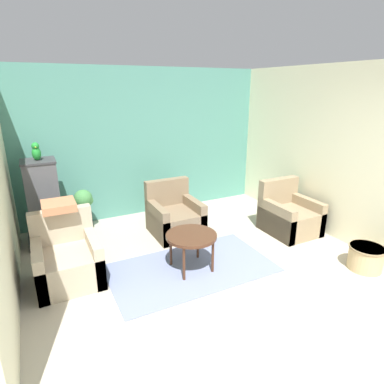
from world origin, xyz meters
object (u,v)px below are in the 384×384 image
(armchair_middle, at_px, (174,217))
(armchair_right, at_px, (289,216))
(parrot, at_px, (36,152))
(coffee_table, at_px, (191,238))
(potted_plant, at_px, (84,205))
(armchair_left, at_px, (68,260))
(wicker_basket, at_px, (366,257))
(birdcage, at_px, (44,204))

(armchair_middle, bearing_deg, armchair_right, -25.33)
(parrot, bearing_deg, coffee_table, -46.71)
(armchair_right, bearing_deg, potted_plant, 152.45)
(armchair_left, xyz_separation_m, potted_plant, (0.44, 1.42, 0.18))
(armchair_left, distance_m, wicker_basket, 3.88)
(armchair_right, relative_size, potted_plant, 1.18)
(armchair_middle, height_order, birdcage, birdcage)
(birdcage, distance_m, parrot, 0.81)
(armchair_right, relative_size, wicker_basket, 1.88)
(parrot, xyz_separation_m, potted_plant, (0.59, 0.16, -0.98))
(armchair_middle, distance_m, birdcage, 2.02)
(armchair_middle, xyz_separation_m, wicker_basket, (1.82, -2.18, -0.10))
(armchair_left, relative_size, armchair_right, 1.00)
(coffee_table, relative_size, birdcage, 0.51)
(coffee_table, bearing_deg, potted_plant, 119.03)
(armchair_right, height_order, parrot, parrot)
(coffee_table, relative_size, wicker_basket, 1.48)
(parrot, bearing_deg, potted_plant, 14.82)
(armchair_middle, xyz_separation_m, birdcage, (-1.90, 0.61, 0.35))
(armchair_right, distance_m, wicker_basket, 1.37)
(coffee_table, relative_size, potted_plant, 0.93)
(armchair_middle, bearing_deg, birdcage, 162.21)
(potted_plant, bearing_deg, wicker_basket, -43.27)
(armchair_right, relative_size, birdcage, 0.65)
(birdcage, bearing_deg, armchair_left, -83.29)
(parrot, height_order, wicker_basket, parrot)
(armchair_right, xyz_separation_m, birdcage, (-3.62, 1.43, 0.35))
(armchair_right, xyz_separation_m, armchair_middle, (-1.73, 0.82, 0.00))
(armchair_right, distance_m, birdcage, 3.91)
(coffee_table, distance_m, armchair_middle, 1.17)
(coffee_table, height_order, armchair_middle, armchair_middle)
(armchair_middle, xyz_separation_m, potted_plant, (-1.31, 0.77, 0.18))
(coffee_table, xyz_separation_m, potted_plant, (-1.05, 1.90, 0.00))
(birdcage, bearing_deg, armchair_right, -21.48)
(birdcage, bearing_deg, wicker_basket, -36.87)
(armchair_right, bearing_deg, armchair_middle, 154.67)
(birdcage, xyz_separation_m, wicker_basket, (3.72, -2.79, -0.45))
(coffee_table, bearing_deg, parrot, 133.29)
(armchair_left, bearing_deg, armchair_middle, 20.58)
(birdcage, height_order, potted_plant, birdcage)
(armchair_left, distance_m, potted_plant, 1.50)
(parrot, bearing_deg, armchair_left, -83.31)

